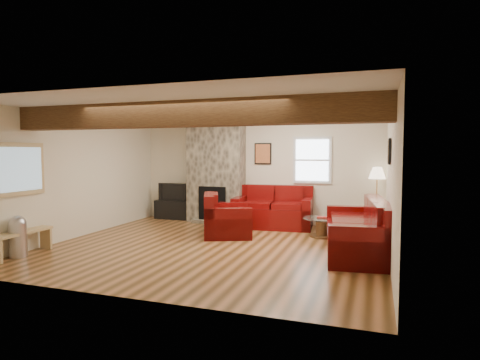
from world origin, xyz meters
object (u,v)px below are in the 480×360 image
(television, at_px, (174,192))
(sofa_three, at_px, (357,227))
(floor_lamp, at_px, (377,177))
(armchair_red, at_px, (227,215))
(loveseat, at_px, (273,207))
(tv_cabinet, at_px, (174,210))
(coffee_table, at_px, (323,227))

(television, bearing_deg, sofa_three, -24.85)
(sofa_three, height_order, floor_lamp, floor_lamp)
(armchair_red, height_order, floor_lamp, floor_lamp)
(sofa_three, distance_m, floor_lamp, 2.24)
(sofa_three, bearing_deg, television, -121.85)
(sofa_three, distance_m, television, 5.16)
(loveseat, bearing_deg, television, 168.55)
(tv_cabinet, bearing_deg, television, 0.00)
(loveseat, height_order, floor_lamp, floor_lamp)
(armchair_red, bearing_deg, floor_lamp, -86.60)
(coffee_table, distance_m, floor_lamp, 1.72)
(tv_cabinet, bearing_deg, sofa_three, -24.85)
(television, relative_size, floor_lamp, 0.56)
(sofa_three, xyz_separation_m, tv_cabinet, (-4.68, 2.17, -0.22))
(television, bearing_deg, armchair_red, -36.62)
(television, bearing_deg, coffee_table, -14.30)
(sofa_three, height_order, tv_cabinet, sofa_three)
(coffee_table, distance_m, television, 4.12)
(tv_cabinet, xyz_separation_m, television, (0.00, 0.00, 0.47))
(television, distance_m, floor_lamp, 5.03)
(loveseat, relative_size, floor_lamp, 1.26)
(sofa_three, relative_size, coffee_table, 2.96)
(sofa_three, relative_size, armchair_red, 2.19)
(television, height_order, floor_lamp, floor_lamp)
(sofa_three, bearing_deg, floor_lamp, 164.28)
(coffee_table, xyz_separation_m, floor_lamp, (1.04, 0.93, 1.01))
(coffee_table, relative_size, floor_lamp, 0.57)
(floor_lamp, bearing_deg, sofa_three, -98.72)
(sofa_three, xyz_separation_m, loveseat, (-1.95, 1.87, 0.02))
(loveseat, xyz_separation_m, television, (-2.73, 0.30, 0.23))
(armchair_red, xyz_separation_m, coffee_table, (1.90, 0.52, -0.24))
(coffee_table, bearing_deg, loveseat, 149.96)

